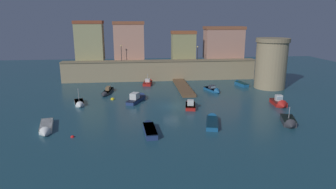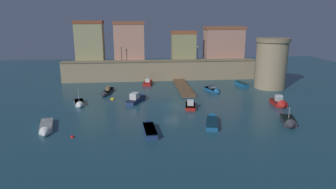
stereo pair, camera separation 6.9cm
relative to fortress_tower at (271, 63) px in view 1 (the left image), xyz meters
name	(u,v)px [view 1 (the left image)]	position (x,y,z in m)	size (l,w,h in m)	color
ground_plane	(171,106)	(-22.02, -11.25, -5.19)	(121.65, 121.65, 0.00)	#1E4756
quay_wall	(160,70)	(-22.02, 10.24, -2.83)	(44.73, 2.74, 4.70)	#9E8966
old_town_backdrop	(157,42)	(-22.41, 13.62, 3.47)	(40.26, 4.80, 9.15)	tan
fortress_tower	(271,63)	(0.00, 0.00, 0.00)	(6.72, 6.72, 10.26)	#9E8966
pier_dock	(183,87)	(-18.00, 1.46, -4.94)	(2.54, 15.12, 0.70)	brown
quay_lamp_0	(121,50)	(-30.88, 10.24, 1.88)	(0.32, 0.32, 3.59)	black
quay_lamp_1	(197,51)	(-13.31, 10.24, 1.64)	(0.32, 0.32, 3.18)	black
moored_boat_0	(190,105)	(-18.91, -11.84, -4.79)	(2.25, 4.65, 1.89)	red
moored_boat_1	(138,98)	(-27.47, -7.00, -4.69)	(4.03, 6.71, 2.03)	navy
moored_boat_2	(289,122)	(-7.09, -21.66, -4.75)	(2.87, 4.68, 2.79)	#333338
moored_boat_3	(46,129)	(-39.41, -20.31, -4.89)	(2.80, 6.37, 1.45)	white
moored_boat_4	(79,104)	(-37.19, -9.00, -4.90)	(2.40, 4.60, 3.09)	white
moored_boat_5	(149,128)	(-26.12, -21.87, -4.80)	(1.78, 5.94, 1.31)	navy
moored_boat_6	(240,83)	(-5.24, 3.02, -4.80)	(2.24, 4.92, 1.22)	#195689
moored_boat_7	(107,92)	(-33.38, -1.50, -4.87)	(2.12, 6.65, 1.43)	#333338
moored_boat_8	(212,121)	(-17.29, -19.74, -4.85)	(2.94, 6.13, 1.44)	#195689
moored_boat_9	(148,82)	(-25.09, 6.19, -4.77)	(2.41, 4.46, 2.84)	red
moored_boat_10	(280,103)	(-4.01, -12.84, -4.73)	(2.28, 4.45, 2.20)	red
moored_boat_11	(214,90)	(-12.44, -2.07, -4.85)	(2.84, 5.02, 1.59)	#195689
mooring_buoy_0	(113,100)	(-31.97, -5.88, -5.19)	(0.72, 0.72, 0.72)	yellow
mooring_buoy_1	(73,137)	(-35.57, -22.86, -5.19)	(0.48, 0.48, 0.48)	red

